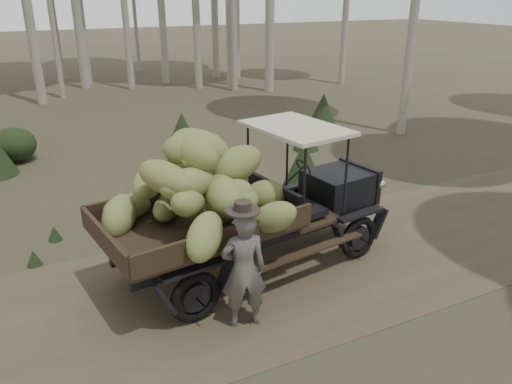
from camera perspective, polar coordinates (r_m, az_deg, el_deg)
ground at (r=7.95m, az=-12.50°, el=-12.86°), size 120.00×120.00×0.00m
dirt_track at (r=7.95m, az=-12.50°, el=-12.84°), size 70.00×4.00×0.01m
banana_truck at (r=7.85m, az=-3.48°, el=0.08°), size 5.38×2.92×2.69m
farmer at (r=6.99m, az=-1.43°, el=-8.75°), size 0.72×0.56×1.92m
undergrowth at (r=7.81m, az=-7.03°, el=-8.36°), size 24.07×21.82×1.38m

